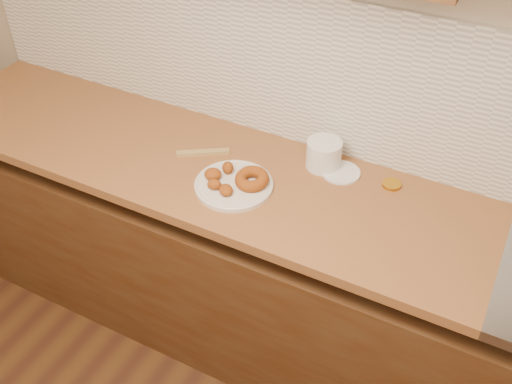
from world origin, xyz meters
TOP-DOWN VIEW (x-y plane):
  - wall_back at (0.00, 2.00)m, footprint 4.00×0.02m
  - base_cabinet at (0.00, 1.69)m, footprint 3.60×0.60m
  - butcher_block at (-0.65, 1.69)m, footprint 2.30×0.62m
  - backsplash at (0.00, 1.99)m, footprint 3.60×0.02m
  - donut_plate at (-0.41, 1.61)m, footprint 0.28×0.28m
  - ring_donut at (-0.36, 1.64)m, footprint 0.13×0.13m
  - fried_dough_chunks at (-0.46, 1.60)m, footprint 0.16×0.18m
  - plastic_tub at (-0.18, 1.88)m, footprint 0.13×0.13m
  - tub_lid at (-0.10, 1.87)m, footprint 0.18×0.18m
  - brass_jar_lid at (0.08, 1.88)m, footprint 0.08×0.08m
  - wooden_utensil at (-0.62, 1.73)m, footprint 0.18×0.13m

SIDE VIEW (x-z plane):
  - base_cabinet at x=0.00m, z-range 0.00..0.77m
  - butcher_block at x=-0.65m, z-range 0.86..0.90m
  - tub_lid at x=-0.10m, z-range 0.90..0.91m
  - brass_jar_lid at x=0.08m, z-range 0.90..0.91m
  - wooden_utensil at x=-0.62m, z-range 0.90..0.92m
  - donut_plate at x=-0.41m, z-range 0.90..0.92m
  - fried_dough_chunks at x=-0.46m, z-range 0.91..0.96m
  - ring_donut at x=-0.36m, z-range 0.91..0.96m
  - plastic_tub at x=-0.18m, z-range 0.90..1.01m
  - backsplash at x=0.00m, z-range 0.90..1.50m
  - wall_back at x=0.00m, z-range 0.00..2.70m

